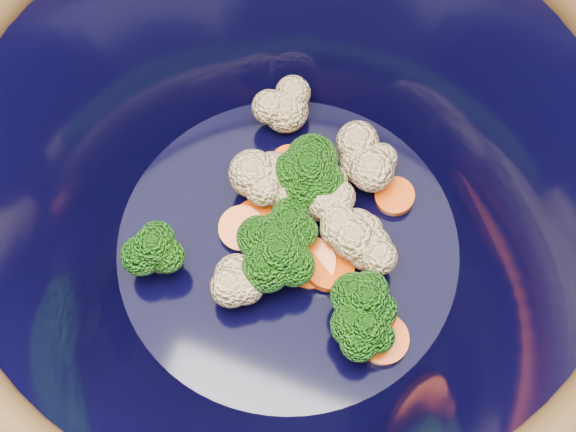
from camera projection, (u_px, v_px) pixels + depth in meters
The scene contains 4 objects.
ground at pixel (289, 408), 1.40m from camera, with size 3.00×3.00×0.00m, color #9E7A54.
counter at pixel (289, 330), 1.00m from camera, with size 1.20×1.20×0.90m, color white.
mixing_bowl at pixel (288, 203), 0.46m from camera, with size 0.48×0.48×0.17m.
vegetable_pile at pixel (301, 221), 0.50m from camera, with size 0.18×0.16×0.05m.
Camera 1 is at (0.11, -0.28, 1.41)m, focal length 50.00 mm.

